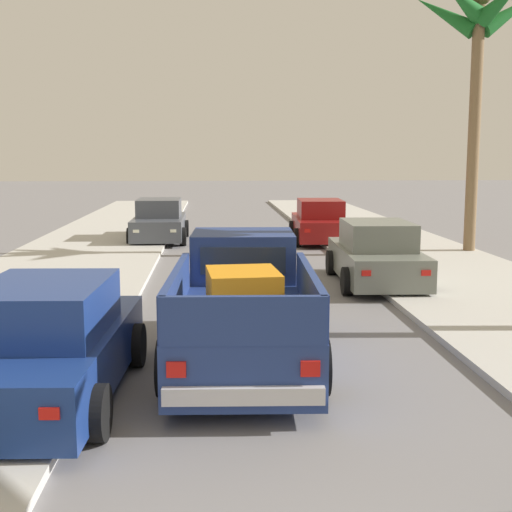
# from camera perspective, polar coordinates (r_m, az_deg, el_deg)

# --- Properties ---
(sidewalk_left) EXTENTS (4.72, 60.00, 0.12)m
(sidewalk_left) POSITION_cam_1_polar(r_m,az_deg,el_deg) (15.16, -18.94, -3.36)
(sidewalk_left) COLOR beige
(sidewalk_left) RESTS_ON ground
(sidewalk_right) EXTENTS (4.72, 60.00, 0.12)m
(sidewalk_right) POSITION_cam_1_polar(r_m,az_deg,el_deg) (15.86, 19.01, -2.84)
(sidewalk_right) COLOR beige
(sidewalk_right) RESTS_ON ground
(curb_left) EXTENTS (0.16, 60.00, 0.10)m
(curb_left) POSITION_cam_1_polar(r_m,az_deg,el_deg) (14.94, -15.38, -3.41)
(curb_left) COLOR silver
(curb_left) RESTS_ON ground
(curb_right) EXTENTS (0.16, 60.00, 0.10)m
(curb_right) POSITION_cam_1_polar(r_m,az_deg,el_deg) (15.52, 15.74, -2.98)
(curb_right) COLOR silver
(curb_right) RESTS_ON ground
(pickup_truck) EXTENTS (2.39, 5.29, 1.80)m
(pickup_truck) POSITION_cam_1_polar(r_m,az_deg,el_deg) (10.10, -1.12, -4.49)
(pickup_truck) COLOR navy
(pickup_truck) RESTS_ON ground
(car_right_near) EXTENTS (2.03, 4.26, 1.54)m
(car_right_near) POSITION_cam_1_polar(r_m,az_deg,el_deg) (24.32, -8.35, 2.96)
(car_right_near) COLOR #474C56
(car_right_near) RESTS_ON ground
(car_left_mid) EXTENTS (2.20, 4.33, 1.54)m
(car_left_mid) POSITION_cam_1_polar(r_m,az_deg,el_deg) (23.92, 5.54, 2.91)
(car_left_mid) COLOR maroon
(car_left_mid) RESTS_ON ground
(car_right_mid) EXTENTS (2.16, 4.32, 1.54)m
(car_right_mid) POSITION_cam_1_polar(r_m,az_deg,el_deg) (16.21, 10.34, 0.08)
(car_right_mid) COLOR slate
(car_right_mid) RESTS_ON ground
(car_left_far) EXTENTS (2.18, 4.33, 1.54)m
(car_left_far) POSITION_cam_1_polar(r_m,az_deg,el_deg) (8.85, -17.60, -7.36)
(car_left_far) COLOR navy
(car_left_far) RESTS_ON ground
(palm_tree_left_mid) EXTENTS (3.95, 3.32, 8.25)m
(palm_tree_left_mid) POSITION_cam_1_polar(r_m,az_deg,el_deg) (22.16, 18.66, 17.53)
(palm_tree_left_mid) COLOR brown
(palm_tree_left_mid) RESTS_ON ground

